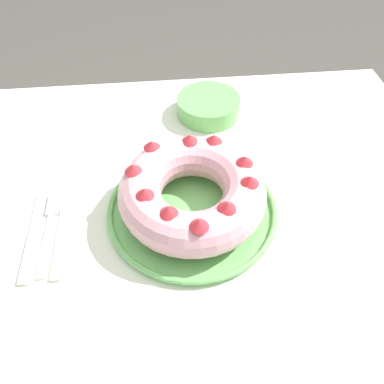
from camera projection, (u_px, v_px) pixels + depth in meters
name	position (u px, v px, depth m)	size (l,w,h in m)	color
ground_plane	(192.00, 343.00, 1.31)	(8.00, 8.00, 0.00)	#4C4742
dining_table	(192.00, 239.00, 0.83)	(1.17, 0.96, 0.75)	silver
serving_dish	(192.00, 209.00, 0.74)	(0.34, 0.34, 0.02)	#6BB760
bundt_cake	(192.00, 192.00, 0.70)	(0.28, 0.28, 0.10)	#E09EAD
fork	(50.00, 227.00, 0.72)	(0.02, 0.20, 0.01)	white
serving_knife	(32.00, 241.00, 0.70)	(0.02, 0.21, 0.01)	white
cake_knife	(60.00, 245.00, 0.69)	(0.02, 0.17, 0.01)	white
side_bowl	(208.00, 106.00, 0.94)	(0.16, 0.16, 0.05)	#6BB760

